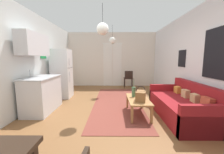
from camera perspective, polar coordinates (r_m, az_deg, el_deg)
name	(u,v)px	position (r m, az deg, el deg)	size (l,w,h in m)	color
ground_plane	(110,115)	(3.61, -0.71, -15.83)	(4.95, 7.80, 0.10)	brown
wall_back	(112,60)	(6.95, -0.12, 7.30)	(4.55, 0.13, 2.70)	silver
wall_right	(202,60)	(3.95, 33.76, 5.83)	(0.12, 7.40, 2.70)	silver
wall_left	(20,61)	(4.03, -34.50, 5.77)	(0.12, 7.40, 2.70)	silver
area_rug	(117,103)	(4.38, 2.15, -10.74)	(1.42, 3.77, 0.01)	brown
couch	(183,106)	(3.70, 27.71, -10.83)	(0.91, 1.91, 0.83)	maroon
coffee_table	(138,101)	(3.46, 10.92, -9.77)	(0.50, 1.02, 0.42)	#A87542
bamboo_vase	(134,92)	(3.55, 9.12, -6.21)	(0.10, 0.10, 0.47)	#47704C
handbag	(141,96)	(3.24, 12.04, -7.80)	(0.30, 0.37, 0.35)	brown
refrigerator	(62,74)	(5.13, -20.39, 1.31)	(0.64, 0.60, 1.72)	white
kitchen_counter	(40,83)	(4.01, -28.01, -2.25)	(0.62, 1.16, 2.03)	silver
accent_chair	(128,78)	(6.50, 6.95, -0.34)	(0.42, 0.40, 0.83)	black
pendant_lamp_near	(103,29)	(3.48, -3.97, 19.61)	(0.29, 0.29, 0.74)	black
pendant_lamp_far	(112,40)	(5.53, 0.12, 15.20)	(0.26, 0.26, 0.72)	black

